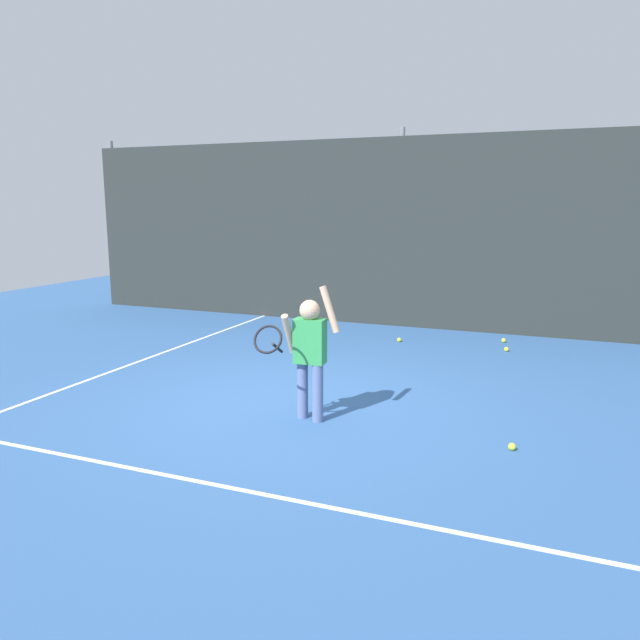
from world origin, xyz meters
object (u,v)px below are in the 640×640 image
at_px(tennis_ball_0, 399,340).
at_px(tennis_ball_1, 512,447).
at_px(tennis_ball_3, 504,340).
at_px(tennis_ball_2, 506,349).
at_px(tennis_player, 308,349).

height_order(tennis_ball_0, tennis_ball_1, same).
bearing_deg(tennis_ball_1, tennis_ball_0, 118.07).
bearing_deg(tennis_ball_0, tennis_ball_3, 20.78).
xyz_separation_m(tennis_ball_2, tennis_ball_3, (-0.10, 0.60, 0.00)).
distance_m(tennis_ball_0, tennis_ball_2, 1.61).
height_order(tennis_ball_2, tennis_ball_3, same).
relative_size(tennis_player, tennis_ball_2, 20.46).
distance_m(tennis_player, tennis_ball_0, 3.79).
xyz_separation_m(tennis_ball_0, tennis_ball_3, (1.51, 0.57, 0.00)).
xyz_separation_m(tennis_player, tennis_ball_3, (1.45, 4.30, -0.69)).
relative_size(tennis_ball_1, tennis_ball_3, 1.00).
bearing_deg(tennis_ball_2, tennis_ball_3, 99.24).
height_order(tennis_player, tennis_ball_3, tennis_player).
xyz_separation_m(tennis_player, tennis_ball_0, (-0.06, 3.73, -0.69)).
relative_size(tennis_ball_2, tennis_ball_3, 1.00).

